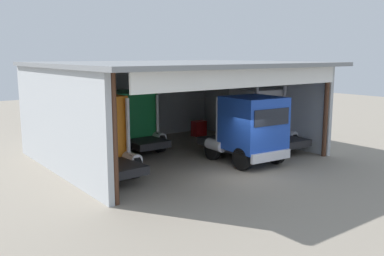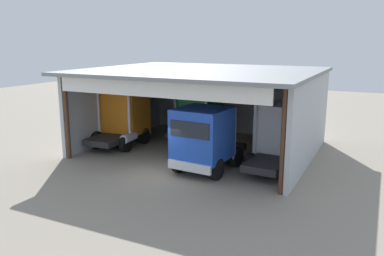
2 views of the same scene
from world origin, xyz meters
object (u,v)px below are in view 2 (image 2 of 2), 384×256
truck_green_yard_outside (198,113)px  truck_white_center_right_bay (280,135)px  oil_drum (188,124)px  truck_orange_right_bay (123,116)px  tool_cart (286,137)px  truck_blue_center_left_bay (205,138)px

truck_green_yard_outside → truck_white_center_right_bay: bearing=-29.4°
truck_white_center_right_bay → oil_drum: truck_white_center_right_bay is taller
truck_orange_right_bay → tool_cart: truck_orange_right_bay is taller
truck_orange_right_bay → tool_cart: 10.79m
truck_orange_right_bay → truck_green_yard_outside: size_ratio=1.03×
truck_orange_right_bay → truck_white_center_right_bay: truck_white_center_right_bay is taller
truck_green_yard_outside → truck_white_center_right_bay: 7.61m
oil_drum → truck_green_yard_outside: bearing=-47.9°
truck_blue_center_left_bay → truck_white_center_right_bay: size_ratio=1.05×
truck_white_center_right_bay → tool_cart: bearing=102.2°
truck_orange_right_bay → truck_green_yard_outside: 5.16m
truck_white_center_right_bay → oil_drum: (-8.42, 5.74, -1.29)m
tool_cart → oil_drum: bearing=173.6°
truck_blue_center_left_bay → oil_drum: size_ratio=5.42×
tool_cart → truck_orange_right_bay: bearing=-154.0°
truck_orange_right_bay → oil_drum: bearing=68.4°
truck_green_yard_outside → truck_orange_right_bay: bearing=-136.1°
truck_orange_right_bay → oil_drum: 6.05m
truck_blue_center_left_bay → tool_cart: truck_blue_center_left_bay is taller
truck_orange_right_bay → oil_drum: size_ratio=4.89×
truck_green_yard_outside → oil_drum: 3.00m
truck_green_yard_outside → truck_white_center_right_bay: (6.62, -3.75, -0.05)m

